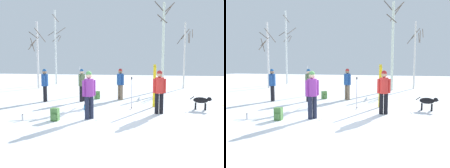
% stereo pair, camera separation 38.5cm
% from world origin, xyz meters
% --- Properties ---
extents(ground_plane, '(60.00, 60.00, 0.00)m').
position_xyz_m(ground_plane, '(0.00, 0.00, 0.00)').
color(ground_plane, white).
extents(person_0, '(0.34, 0.51, 1.72)m').
position_xyz_m(person_0, '(-1.97, 3.20, 0.98)').
color(person_0, black).
rests_on(person_0, ground_plane).
extents(person_1, '(0.51, 0.34, 1.72)m').
position_xyz_m(person_1, '(1.98, 1.32, 0.98)').
color(person_1, black).
rests_on(person_1, ground_plane).
extents(person_2, '(0.34, 0.50, 1.72)m').
position_xyz_m(person_2, '(-3.84, 2.74, 0.98)').
color(person_2, black).
rests_on(person_2, ground_plane).
extents(person_3, '(0.39, 0.40, 1.72)m').
position_xyz_m(person_3, '(-0.45, -0.05, 0.98)').
color(person_3, '#1E2338').
rests_on(person_3, ground_plane).
extents(person_4, '(0.44, 0.34, 1.72)m').
position_xyz_m(person_4, '(-0.11, 4.20, 0.98)').
color(person_4, '#72604C').
rests_on(person_4, ground_plane).
extents(dog, '(0.89, 0.30, 0.57)m').
position_xyz_m(dog, '(3.77, 2.47, 0.39)').
color(dog, black).
rests_on(dog, ground_plane).
extents(ski_pair_planted_1, '(0.14, 0.03, 1.94)m').
position_xyz_m(ski_pair_planted_1, '(1.76, 2.62, 0.97)').
color(ski_pair_planted_1, yellow).
rests_on(ski_pair_planted_1, ground_plane).
extents(ski_pair_planted_2, '(0.06, 0.15, 1.82)m').
position_xyz_m(ski_pair_planted_2, '(-2.76, 4.90, 0.90)').
color(ski_pair_planted_2, white).
rests_on(ski_pair_planted_2, ground_plane).
extents(ski_poles_0, '(0.07, 0.21, 1.41)m').
position_xyz_m(ski_poles_0, '(0.82, 1.88, 0.75)').
color(ski_poles_0, '#B2B2BC').
rests_on(ski_poles_0, ground_plane).
extents(backpack_0, '(0.27, 0.30, 0.44)m').
position_xyz_m(backpack_0, '(-1.54, -0.54, 0.21)').
color(backpack_0, '#4C7F3F').
rests_on(backpack_0, ground_plane).
extents(backpack_1, '(0.35, 0.34, 0.44)m').
position_xyz_m(backpack_1, '(-1.43, 4.14, 0.21)').
color(backpack_1, '#4C7F3F').
rests_on(backpack_1, ground_plane).
extents(water_bottle_0, '(0.06, 0.06, 0.22)m').
position_xyz_m(water_bottle_0, '(-2.63, -0.79, 0.10)').
color(water_bottle_0, silver).
rests_on(water_bottle_0, ground_plane).
extents(water_bottle_1, '(0.07, 0.07, 0.24)m').
position_xyz_m(water_bottle_1, '(-1.13, 1.30, 0.11)').
color(water_bottle_1, '#1E72BF').
rests_on(water_bottle_1, ground_plane).
extents(birch_tree_0, '(1.56, 1.34, 7.11)m').
position_xyz_m(birch_tree_0, '(-7.89, 11.66, 3.68)').
color(birch_tree_0, silver).
rests_on(birch_tree_0, ground_plane).
extents(birch_tree_1, '(1.23, 1.20, 5.35)m').
position_xyz_m(birch_tree_1, '(-7.67, 8.15, 2.81)').
color(birch_tree_1, silver).
rests_on(birch_tree_1, ground_plane).
extents(birch_tree_2, '(1.47, 1.47, 6.60)m').
position_xyz_m(birch_tree_2, '(2.20, 9.07, 3.45)').
color(birch_tree_2, silver).
rests_on(birch_tree_2, ground_plane).
extents(birch_tree_3, '(1.26, 1.25, 5.28)m').
position_xyz_m(birch_tree_3, '(3.92, 10.72, 2.81)').
color(birch_tree_3, silver).
rests_on(birch_tree_3, ground_plane).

